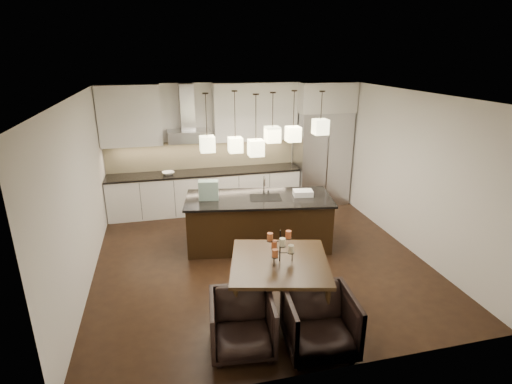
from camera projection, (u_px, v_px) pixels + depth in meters
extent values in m
cube|color=black|center=(259.00, 258.00, 7.03)|extent=(5.50, 5.50, 0.02)
cube|color=white|center=(259.00, 94.00, 6.10)|extent=(5.50, 5.50, 0.02)
cube|color=silver|center=(230.00, 146.00, 9.10)|extent=(5.50, 0.02, 2.80)
cube|color=silver|center=(324.00, 263.00, 4.03)|extent=(5.50, 0.02, 2.80)
cube|color=silver|center=(80.00, 195.00, 5.95)|extent=(0.02, 5.50, 2.80)
cube|color=silver|center=(408.00, 171.00, 7.17)|extent=(0.02, 5.50, 2.80)
cube|color=#B7B7BA|center=(321.00, 158.00, 9.32)|extent=(1.20, 0.72, 2.15)
cube|color=silver|center=(325.00, 97.00, 8.85)|extent=(1.26, 0.72, 0.65)
cube|color=silver|center=(206.00, 192.00, 8.97)|extent=(4.21, 0.62, 0.88)
cube|color=black|center=(205.00, 172.00, 8.82)|extent=(4.21, 0.66, 0.04)
cube|color=#CABE8F|center=(203.00, 154.00, 8.98)|extent=(4.21, 0.02, 0.63)
cube|color=silver|center=(130.00, 116.00, 8.20)|extent=(1.25, 0.35, 1.25)
cube|color=silver|center=(255.00, 112.00, 8.79)|extent=(1.85, 0.35, 1.25)
cube|color=#B7B7BA|center=(189.00, 136.00, 8.53)|extent=(0.90, 0.52, 0.24)
cube|color=#B7B7BA|center=(187.00, 107.00, 8.43)|extent=(0.30, 0.28, 0.96)
imported|color=silver|center=(168.00, 173.00, 8.58)|extent=(0.30, 0.30, 0.06)
cube|color=black|center=(259.00, 222.00, 7.35)|extent=(2.68, 1.42, 0.90)
cube|color=black|center=(259.00, 199.00, 7.20)|extent=(2.77, 1.52, 0.04)
cube|color=#1B523E|center=(209.00, 190.00, 7.05)|extent=(0.37, 0.24, 0.35)
cube|color=silver|center=(303.00, 193.00, 7.27)|extent=(0.38, 0.30, 0.10)
cylinder|color=beige|center=(291.00, 249.00, 5.28)|extent=(0.09, 0.09, 0.10)
cylinder|color=#C85E33|center=(274.00, 244.00, 5.40)|extent=(0.09, 0.09, 0.10)
cylinder|color=#B0582E|center=(275.00, 253.00, 5.16)|extent=(0.09, 0.09, 0.10)
cylinder|color=#C85E33|center=(288.00, 234.00, 5.31)|extent=(0.09, 0.09, 0.10)
cylinder|color=#B0582E|center=(270.00, 237.00, 5.25)|extent=(0.09, 0.09, 0.10)
cylinder|color=beige|center=(282.00, 242.00, 5.10)|extent=(0.09, 0.09, 0.10)
imported|color=black|center=(242.00, 324.00, 4.75)|extent=(0.84, 0.86, 0.71)
imported|color=black|center=(320.00, 323.00, 4.74)|extent=(0.88, 0.90, 0.75)
cube|color=beige|center=(207.00, 144.00, 6.66)|extent=(0.24, 0.24, 0.26)
cube|color=beige|center=(235.00, 145.00, 7.09)|extent=(0.24, 0.24, 0.26)
cube|color=beige|center=(272.00, 134.00, 6.75)|extent=(0.24, 0.24, 0.26)
cube|color=beige|center=(293.00, 134.00, 7.08)|extent=(0.24, 0.24, 0.26)
cube|color=beige|center=(320.00, 127.00, 6.92)|extent=(0.24, 0.24, 0.26)
cube|color=beige|center=(256.00, 148.00, 6.54)|extent=(0.24, 0.24, 0.26)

